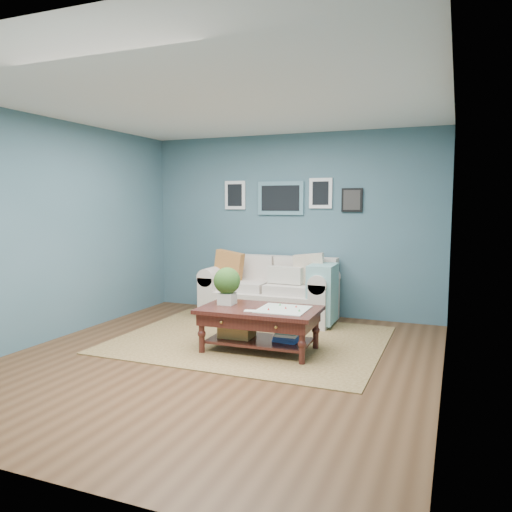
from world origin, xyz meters
The scene contains 4 objects.
room_shell centered at (0.00, 0.06, 1.36)m, with size 5.00×5.02×2.70m.
area_rug centered at (0.02, 0.86, 0.01)m, with size 3.16×2.53×0.01m, color brown.
loveseat centered at (-0.08, 2.03, 0.41)m, with size 1.94×0.88×1.00m.
coffee_table centered at (0.22, 0.47, 0.42)m, with size 1.36×0.82×0.94m.
Camera 1 is at (2.33, -4.67, 1.68)m, focal length 35.00 mm.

